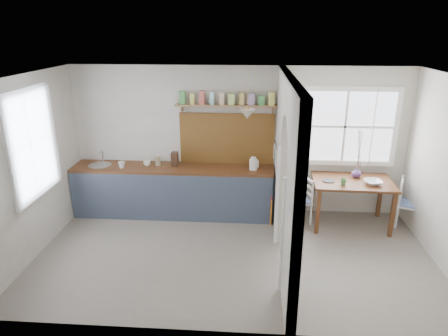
# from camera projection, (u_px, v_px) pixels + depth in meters

# --- Properties ---
(floor) EXTENTS (5.80, 3.20, 0.01)m
(floor) POSITION_uv_depth(u_px,v_px,m) (234.00, 254.00, 5.93)
(floor) COLOR gray
(floor) RESTS_ON ground
(ceiling) EXTENTS (5.80, 3.20, 0.01)m
(ceiling) POSITION_uv_depth(u_px,v_px,m) (235.00, 77.00, 5.06)
(ceiling) COLOR beige
(ceiling) RESTS_ON walls
(walls) EXTENTS (5.81, 3.21, 2.60)m
(walls) POSITION_uv_depth(u_px,v_px,m) (235.00, 173.00, 5.50)
(walls) COLOR beige
(walls) RESTS_ON floor
(partition) EXTENTS (0.12, 3.20, 2.60)m
(partition) POSITION_uv_depth(u_px,v_px,m) (286.00, 162.00, 5.46)
(partition) COLOR beige
(partition) RESTS_ON floor
(kitchen_window) EXTENTS (0.10, 1.16, 1.50)m
(kitchen_window) POSITION_uv_depth(u_px,v_px,m) (30.00, 144.00, 5.57)
(kitchen_window) COLOR white
(kitchen_window) RESTS_ON walls
(nook_window) EXTENTS (1.76, 0.10, 1.30)m
(nook_window) POSITION_uv_depth(u_px,v_px,m) (345.00, 127.00, 6.75)
(nook_window) COLOR white
(nook_window) RESTS_ON walls
(counter) EXTENTS (3.50, 0.60, 0.90)m
(counter) POSITION_uv_depth(u_px,v_px,m) (174.00, 190.00, 7.10)
(counter) COLOR brown
(counter) RESTS_ON floor
(sink) EXTENTS (0.40, 0.40, 0.02)m
(sink) POSITION_uv_depth(u_px,v_px,m) (100.00, 166.00, 7.02)
(sink) COLOR #BABDC2
(sink) RESTS_ON counter
(backsplash) EXTENTS (1.65, 0.03, 0.90)m
(backsplash) POSITION_uv_depth(u_px,v_px,m) (227.00, 139.00, 6.98)
(backsplash) COLOR brown
(backsplash) RESTS_ON walls
(shelf) EXTENTS (1.75, 0.20, 0.21)m
(shelf) POSITION_uv_depth(u_px,v_px,m) (227.00, 102.00, 6.68)
(shelf) COLOR #AE7D57
(shelf) RESTS_ON walls
(pendant_lamp) EXTENTS (0.26, 0.26, 0.16)m
(pendant_lamp) POSITION_uv_depth(u_px,v_px,m) (247.00, 114.00, 6.38)
(pendant_lamp) COLOR white
(pendant_lamp) RESTS_ON ceiling
(utensil_rail) EXTENTS (0.02, 0.50, 0.02)m
(utensil_rail) POSITION_uv_depth(u_px,v_px,m) (276.00, 145.00, 6.25)
(utensil_rail) COLOR #BABDC2
(utensil_rail) RESTS_ON partition
(dining_table) EXTENTS (1.31, 0.89, 0.80)m
(dining_table) POSITION_uv_depth(u_px,v_px,m) (350.00, 203.00, 6.71)
(dining_table) COLOR brown
(dining_table) RESTS_ON floor
(chair_left) EXTENTS (0.47, 0.47, 0.81)m
(chair_left) POSITION_uv_depth(u_px,v_px,m) (299.00, 200.00, 6.81)
(chair_left) COLOR white
(chair_left) RESTS_ON floor
(chair_right) EXTENTS (0.49, 0.49, 0.83)m
(chair_right) POSITION_uv_depth(u_px,v_px,m) (410.00, 204.00, 6.65)
(chair_right) COLOR white
(chair_right) RESTS_ON floor
(kettle) EXTENTS (0.21, 0.19, 0.22)m
(kettle) POSITION_uv_depth(u_px,v_px,m) (253.00, 163.00, 6.77)
(kettle) COLOR white
(kettle) RESTS_ON counter
(mug_a) EXTENTS (0.14, 0.14, 0.11)m
(mug_a) POSITION_uv_depth(u_px,v_px,m) (122.00, 165.00, 6.86)
(mug_a) COLOR silver
(mug_a) RESTS_ON counter
(mug_b) EXTENTS (0.16, 0.16, 0.10)m
(mug_b) POSITION_uv_depth(u_px,v_px,m) (147.00, 163.00, 6.97)
(mug_b) COLOR white
(mug_b) RESTS_ON counter
(knife_block) EXTENTS (0.11, 0.16, 0.24)m
(knife_block) POSITION_uv_depth(u_px,v_px,m) (175.00, 159.00, 6.94)
(knife_block) COLOR #3F2B1E
(knife_block) RESTS_ON counter
(jar) EXTENTS (0.10, 0.10, 0.16)m
(jar) POSITION_uv_depth(u_px,v_px,m) (158.00, 161.00, 6.99)
(jar) COLOR #8E7E5E
(jar) RESTS_ON counter
(towel_magenta) EXTENTS (0.02, 0.03, 0.50)m
(towel_magenta) POSITION_uv_depth(u_px,v_px,m) (271.00, 210.00, 6.74)
(towel_magenta) COLOR #A91A3E
(towel_magenta) RESTS_ON counter
(towel_orange) EXTENTS (0.02, 0.03, 0.46)m
(towel_orange) POSITION_uv_depth(u_px,v_px,m) (271.00, 213.00, 6.69)
(towel_orange) COLOR orange
(towel_orange) RESTS_ON counter
(bowl) EXTENTS (0.31, 0.31, 0.07)m
(bowl) POSITION_uv_depth(u_px,v_px,m) (373.00, 182.00, 6.41)
(bowl) COLOR white
(bowl) RESTS_ON dining_table
(table_cup) EXTENTS (0.13, 0.13, 0.10)m
(table_cup) POSITION_uv_depth(u_px,v_px,m) (343.00, 182.00, 6.39)
(table_cup) COLOR #488245
(table_cup) RESTS_ON dining_table
(plate) EXTENTS (0.21, 0.21, 0.02)m
(plate) POSITION_uv_depth(u_px,v_px,m) (328.00, 181.00, 6.56)
(plate) COLOR black
(plate) RESTS_ON dining_table
(vase) EXTENTS (0.22, 0.22, 0.17)m
(vase) POSITION_uv_depth(u_px,v_px,m) (357.00, 173.00, 6.69)
(vase) COLOR #4E3163
(vase) RESTS_ON dining_table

